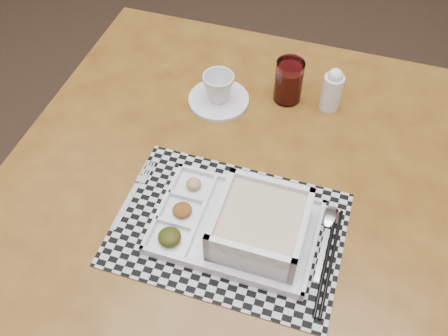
{
  "coord_description": "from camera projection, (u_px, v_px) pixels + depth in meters",
  "views": [
    {
      "loc": [
        0.81,
        -0.46,
        1.64
      ],
      "look_at": [
        0.54,
        0.13,
        0.84
      ],
      "focal_mm": 40.0,
      "sensor_mm": 36.0,
      "label": 1
    }
  ],
  "objects": [
    {
      "name": "chopsticks",
      "position": [
        329.0,
        260.0,
        0.95
      ],
      "size": [
        0.05,
        0.24,
        0.01
      ],
      "color": "black",
      "rests_on": "placemat"
    },
    {
      "name": "creamer_bottle",
      "position": [
        332.0,
        90.0,
        1.18
      ],
      "size": [
        0.05,
        0.05,
        0.12
      ],
      "color": "silver",
      "rests_on": "dining_table"
    },
    {
      "name": "dining_table",
      "position": [
        242.0,
        203.0,
        1.14
      ],
      "size": [
        1.17,
        1.17,
        0.79
      ],
      "color": "#522C0F",
      "rests_on": "ground"
    },
    {
      "name": "cup",
      "position": [
        219.0,
        87.0,
        1.2
      ],
      "size": [
        0.08,
        0.08,
        0.07
      ],
      "primitive_type": "imported",
      "rotation": [
        0.0,
        0.0,
        0.02
      ],
      "color": "silver",
      "rests_on": "saucer"
    },
    {
      "name": "fork",
      "position": [
        135.0,
        193.0,
        1.05
      ],
      "size": [
        0.04,
        0.19,
        0.0
      ],
      "color": "#B9BAC0",
      "rests_on": "placemat"
    },
    {
      "name": "spoon",
      "position": [
        329.0,
        222.0,
        1.0
      ],
      "size": [
        0.04,
        0.18,
        0.01
      ],
      "color": "#B9BAC0",
      "rests_on": "placemat"
    },
    {
      "name": "saucer",
      "position": [
        219.0,
        100.0,
        1.23
      ],
      "size": [
        0.15,
        0.15,
        0.01
      ],
      "primitive_type": "cylinder",
      "color": "silver",
      "rests_on": "dining_table"
    },
    {
      "name": "placemat",
      "position": [
        229.0,
        229.0,
        1.0
      ],
      "size": [
        0.49,
        0.37,
        0.0
      ],
      "primitive_type": "cube",
      "rotation": [
        0.0,
        0.0,
        0.13
      ],
      "color": "#ACABB3",
      "rests_on": "dining_table"
    },
    {
      "name": "floor",
      "position": [
        70.0,
        295.0,
        1.75
      ],
      "size": [
        5.0,
        5.0,
        0.0
      ],
      "primitive_type": "plane",
      "color": "#311E18",
      "rests_on": "ground"
    },
    {
      "name": "juice_glass",
      "position": [
        289.0,
        82.0,
        1.2
      ],
      "size": [
        0.07,
        0.07,
        0.11
      ],
      "color": "white",
      "rests_on": "dining_table"
    },
    {
      "name": "serving_tray",
      "position": [
        251.0,
        226.0,
        0.96
      ],
      "size": [
        0.35,
        0.26,
        0.09
      ],
      "color": "silver",
      "rests_on": "placemat"
    }
  ]
}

